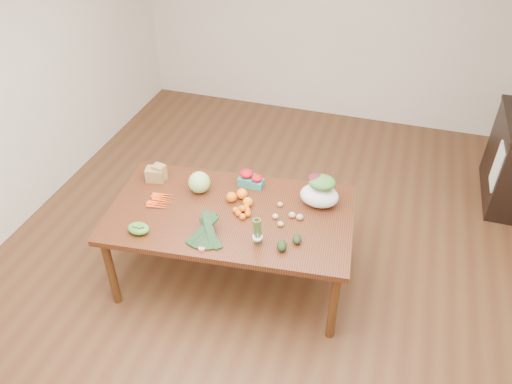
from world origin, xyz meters
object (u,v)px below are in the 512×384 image
(mandarin_cluster, at_px, (243,210))
(paper_bag, at_px, (155,173))
(dining_table, at_px, (232,246))
(cabbage, at_px, (199,182))
(kale_bunch, at_px, (205,233))
(asparagus_bundle, at_px, (258,231))
(salad_bag, at_px, (320,192))

(mandarin_cluster, bearing_deg, paper_bag, 166.45)
(dining_table, relative_size, cabbage, 10.52)
(paper_bag, relative_size, kale_bunch, 0.51)
(paper_bag, bearing_deg, asparagus_bundle, -25.01)
(paper_bag, distance_m, asparagus_bundle, 1.21)
(salad_bag, bearing_deg, paper_bag, -176.44)
(paper_bag, distance_m, cabbage, 0.43)
(cabbage, height_order, mandarin_cluster, cabbage)
(mandarin_cluster, height_order, kale_bunch, kale_bunch)
(cabbage, bearing_deg, dining_table, -28.57)
(paper_bag, distance_m, kale_bunch, 0.93)
(cabbage, distance_m, asparagus_bundle, 0.81)
(dining_table, relative_size, asparagus_bundle, 7.84)
(paper_bag, bearing_deg, dining_table, -16.14)
(cabbage, xyz_separation_m, asparagus_bundle, (0.66, -0.47, 0.03))
(dining_table, xyz_separation_m, salad_bag, (0.66, 0.31, 0.50))
(dining_table, height_order, kale_bunch, kale_bunch)
(paper_bag, distance_m, salad_bag, 1.44)
(mandarin_cluster, relative_size, asparagus_bundle, 0.72)
(dining_table, distance_m, kale_bunch, 0.59)
(cabbage, xyz_separation_m, kale_bunch, (0.28, -0.56, -0.01))
(dining_table, relative_size, mandarin_cluster, 10.89)
(cabbage, relative_size, mandarin_cluster, 1.04)
(dining_table, height_order, paper_bag, paper_bag)
(kale_bunch, height_order, salad_bag, salad_bag)
(dining_table, bearing_deg, asparagus_bundle, -48.04)
(paper_bag, height_order, kale_bunch, kale_bunch)
(mandarin_cluster, xyz_separation_m, asparagus_bundle, (0.21, -0.30, 0.08))
(paper_bag, height_order, salad_bag, salad_bag)
(dining_table, distance_m, asparagus_bundle, 0.66)
(mandarin_cluster, distance_m, asparagus_bundle, 0.38)
(dining_table, height_order, mandarin_cluster, mandarin_cluster)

